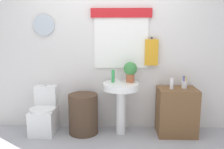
{
  "coord_description": "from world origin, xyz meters",
  "views": [
    {
      "loc": [
        0.18,
        -2.65,
        1.57
      ],
      "look_at": [
        0.08,
        0.8,
        0.93
      ],
      "focal_mm": 38.49,
      "sensor_mm": 36.0,
      "label": 1
    }
  ],
  "objects_px": {
    "potted_plant": "(130,70)",
    "toothbrush_cup": "(184,85)",
    "toilet": "(45,115)",
    "pedestal_sink": "(121,95)",
    "soap_bottle": "(113,76)",
    "wooden_cabinet": "(176,111)",
    "lotion_bottle": "(172,84)",
    "laundry_hamper": "(83,114)"
  },
  "relations": [
    {
      "from": "toilet",
      "to": "wooden_cabinet",
      "type": "distance_m",
      "value": 2.03
    },
    {
      "from": "toilet",
      "to": "wooden_cabinet",
      "type": "xyz_separation_m",
      "value": [
        2.03,
        -0.03,
        0.08
      ]
    },
    {
      "from": "potted_plant",
      "to": "toothbrush_cup",
      "type": "xyz_separation_m",
      "value": [
        0.8,
        -0.04,
        -0.2
      ]
    },
    {
      "from": "soap_bottle",
      "to": "potted_plant",
      "type": "xyz_separation_m",
      "value": [
        0.26,
        0.01,
        0.08
      ]
    },
    {
      "from": "lotion_bottle",
      "to": "wooden_cabinet",
      "type": "bearing_deg",
      "value": 21.78
    },
    {
      "from": "potted_plant",
      "to": "toothbrush_cup",
      "type": "height_order",
      "value": "potted_plant"
    },
    {
      "from": "toilet",
      "to": "potted_plant",
      "type": "relative_size",
      "value": 2.36
    },
    {
      "from": "potted_plant",
      "to": "toothbrush_cup",
      "type": "distance_m",
      "value": 0.83
    },
    {
      "from": "soap_bottle",
      "to": "potted_plant",
      "type": "height_order",
      "value": "potted_plant"
    },
    {
      "from": "toilet",
      "to": "lotion_bottle",
      "type": "height_order",
      "value": "lotion_bottle"
    },
    {
      "from": "toothbrush_cup",
      "to": "soap_bottle",
      "type": "bearing_deg",
      "value": 178.38
    },
    {
      "from": "wooden_cabinet",
      "to": "toothbrush_cup",
      "type": "height_order",
      "value": "toothbrush_cup"
    },
    {
      "from": "laundry_hamper",
      "to": "soap_bottle",
      "type": "bearing_deg",
      "value": 6.26
    },
    {
      "from": "laundry_hamper",
      "to": "wooden_cabinet",
      "type": "distance_m",
      "value": 1.42
    },
    {
      "from": "laundry_hamper",
      "to": "potted_plant",
      "type": "height_order",
      "value": "potted_plant"
    },
    {
      "from": "pedestal_sink",
      "to": "potted_plant",
      "type": "relative_size",
      "value": 2.59
    },
    {
      "from": "lotion_bottle",
      "to": "pedestal_sink",
      "type": "bearing_deg",
      "value": 176.92
    },
    {
      "from": "laundry_hamper",
      "to": "soap_bottle",
      "type": "height_order",
      "value": "soap_bottle"
    },
    {
      "from": "soap_bottle",
      "to": "toothbrush_cup",
      "type": "distance_m",
      "value": 1.07
    },
    {
      "from": "pedestal_sink",
      "to": "wooden_cabinet",
      "type": "height_order",
      "value": "pedestal_sink"
    },
    {
      "from": "toilet",
      "to": "toothbrush_cup",
      "type": "height_order",
      "value": "toothbrush_cup"
    },
    {
      "from": "lotion_bottle",
      "to": "toothbrush_cup",
      "type": "distance_m",
      "value": 0.21
    },
    {
      "from": "laundry_hamper",
      "to": "wooden_cabinet",
      "type": "xyz_separation_m",
      "value": [
        1.42,
        0.0,
        0.05
      ]
    },
    {
      "from": "wooden_cabinet",
      "to": "soap_bottle",
      "type": "relative_size",
      "value": 3.76
    },
    {
      "from": "pedestal_sink",
      "to": "toothbrush_cup",
      "type": "distance_m",
      "value": 0.96
    },
    {
      "from": "pedestal_sink",
      "to": "wooden_cabinet",
      "type": "xyz_separation_m",
      "value": [
        0.84,
        0.0,
        -0.25
      ]
    },
    {
      "from": "potted_plant",
      "to": "lotion_bottle",
      "type": "relative_size",
      "value": 1.92
    },
    {
      "from": "pedestal_sink",
      "to": "potted_plant",
      "type": "bearing_deg",
      "value": 23.2
    },
    {
      "from": "pedestal_sink",
      "to": "lotion_bottle",
      "type": "xyz_separation_m",
      "value": [
        0.74,
        -0.04,
        0.19
      ]
    },
    {
      "from": "potted_plant",
      "to": "wooden_cabinet",
      "type": "bearing_deg",
      "value": -4.87
    },
    {
      "from": "toilet",
      "to": "potted_plant",
      "type": "height_order",
      "value": "potted_plant"
    },
    {
      "from": "pedestal_sink",
      "to": "toothbrush_cup",
      "type": "height_order",
      "value": "toothbrush_cup"
    },
    {
      "from": "laundry_hamper",
      "to": "wooden_cabinet",
      "type": "height_order",
      "value": "wooden_cabinet"
    },
    {
      "from": "wooden_cabinet",
      "to": "toothbrush_cup",
      "type": "distance_m",
      "value": 0.43
    },
    {
      "from": "laundry_hamper",
      "to": "toilet",
      "type": "bearing_deg",
      "value": 176.84
    },
    {
      "from": "laundry_hamper",
      "to": "toothbrush_cup",
      "type": "bearing_deg",
      "value": 0.75
    },
    {
      "from": "pedestal_sink",
      "to": "soap_bottle",
      "type": "relative_size",
      "value": 4.17
    },
    {
      "from": "soap_bottle",
      "to": "toothbrush_cup",
      "type": "height_order",
      "value": "soap_bottle"
    },
    {
      "from": "pedestal_sink",
      "to": "laundry_hamper",
      "type": "bearing_deg",
      "value": 180.0
    },
    {
      "from": "toilet",
      "to": "potted_plant",
      "type": "distance_m",
      "value": 1.5
    },
    {
      "from": "laundry_hamper",
      "to": "pedestal_sink",
      "type": "bearing_deg",
      "value": 0.0
    },
    {
      "from": "lotion_bottle",
      "to": "toothbrush_cup",
      "type": "relative_size",
      "value": 0.87
    }
  ]
}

